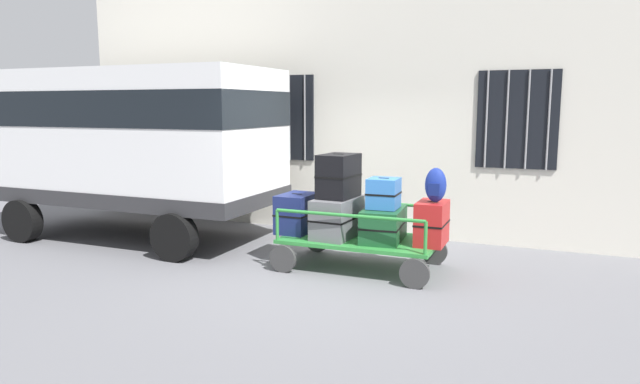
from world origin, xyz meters
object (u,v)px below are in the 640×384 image
object	(u,v)px
suitcase_center_middle	(384,193)
luggage_cart	(360,243)
suitcase_left_bottom	(297,213)
suitcase_center_bottom	(384,224)
backpack	(436,185)
van	(135,136)
suitcase_midright_bottom	(432,223)
suitcase_midleft_bottom	(338,217)
suitcase_midleft_middle	(339,176)

from	to	relation	value
suitcase_center_middle	luggage_cart	bearing A→B (deg)	176.88
suitcase_left_bottom	suitcase_center_bottom	bearing A→B (deg)	-0.68
backpack	suitcase_center_middle	bearing A→B (deg)	177.95
van	suitcase_center_middle	bearing A→B (deg)	-4.76
luggage_cart	suitcase_left_bottom	world-z (taller)	suitcase_left_bottom
suitcase_center_bottom	suitcase_center_middle	world-z (taller)	suitcase_center_middle
suitcase_left_bottom	suitcase_midright_bottom	size ratio (longest dim) A/B	1.12
luggage_cart	suitcase_midleft_bottom	distance (m)	0.47
van	suitcase_left_bottom	world-z (taller)	van
suitcase_midleft_middle	suitcase_midleft_bottom	bearing A→B (deg)	-90.00
suitcase_midleft_middle	backpack	size ratio (longest dim) A/B	1.48
luggage_cart	suitcase_midleft_middle	size ratio (longest dim) A/B	3.32
suitcase_midleft_middle	suitcase_midright_bottom	distance (m)	1.40
suitcase_left_bottom	suitcase_midright_bottom	distance (m)	1.93
luggage_cart	suitcase_center_middle	size ratio (longest dim) A/B	5.06
suitcase_center_bottom	suitcase_midleft_middle	bearing A→B (deg)	-178.86
suitcase_midleft_middle	suitcase_center_middle	bearing A→B (deg)	-0.86
suitcase_center_bottom	suitcase_center_middle	xyz separation A→B (m)	(0.00, -0.02, 0.42)
suitcase_center_bottom	backpack	bearing A→B (deg)	-3.91
van	suitcase_midleft_middle	size ratio (longest dim) A/B	7.30
luggage_cart	backpack	distance (m)	1.33
suitcase_left_bottom	suitcase_center_middle	world-z (taller)	suitcase_center_middle
suitcase_center_bottom	backpack	distance (m)	0.90
van	luggage_cart	bearing A→B (deg)	-4.89
suitcase_left_bottom	luggage_cart	bearing A→B (deg)	-1.20
suitcase_midleft_bottom	suitcase_center_middle	xyz separation A→B (m)	(0.64, 0.02, 0.37)
van	suitcase_center_middle	size ratio (longest dim) A/B	11.15
van	suitcase_midleft_middle	bearing A→B (deg)	-5.42
suitcase_left_bottom	suitcase_center_middle	xyz separation A→B (m)	(1.28, -0.04, 0.37)
suitcase_midleft_bottom	backpack	size ratio (longest dim) A/B	2.05
van	suitcase_center_bottom	size ratio (longest dim) A/B	5.27
suitcase_left_bottom	suitcase_midleft_bottom	world-z (taller)	suitcase_left_bottom
suitcase_midleft_bottom	luggage_cart	bearing A→B (deg)	6.22
luggage_cart	suitcase_midright_bottom	xyz separation A→B (m)	(0.96, 0.03, 0.35)
suitcase_center_middle	suitcase_midleft_bottom	bearing A→B (deg)	-178.44
luggage_cart	suitcase_center_bottom	xyz separation A→B (m)	(0.32, 0.00, 0.29)
suitcase_center_bottom	backpack	size ratio (longest dim) A/B	2.05
suitcase_center_middle	van	bearing A→B (deg)	175.24
suitcase_midleft_bottom	van	bearing A→B (deg)	174.17
suitcase_midleft_bottom	backpack	bearing A→B (deg)	-0.31
van	suitcase_center_middle	xyz separation A→B (m)	(4.42, -0.37, -0.65)
suitcase_midleft_middle	suitcase_center_bottom	distance (m)	0.90
suitcase_left_bottom	suitcase_center_middle	distance (m)	1.34
van	suitcase_midleft_bottom	world-z (taller)	van
suitcase_left_bottom	suitcase_midleft_bottom	distance (m)	0.64
suitcase_left_bottom	suitcase_midright_bottom	world-z (taller)	suitcase_midright_bottom
suitcase_left_bottom	suitcase_midleft_bottom	bearing A→B (deg)	-4.91
suitcase_midleft_middle	luggage_cart	bearing A→B (deg)	1.39
suitcase_midleft_bottom	suitcase_center_middle	distance (m)	0.74
suitcase_midright_bottom	suitcase_left_bottom	bearing A→B (deg)	-179.83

